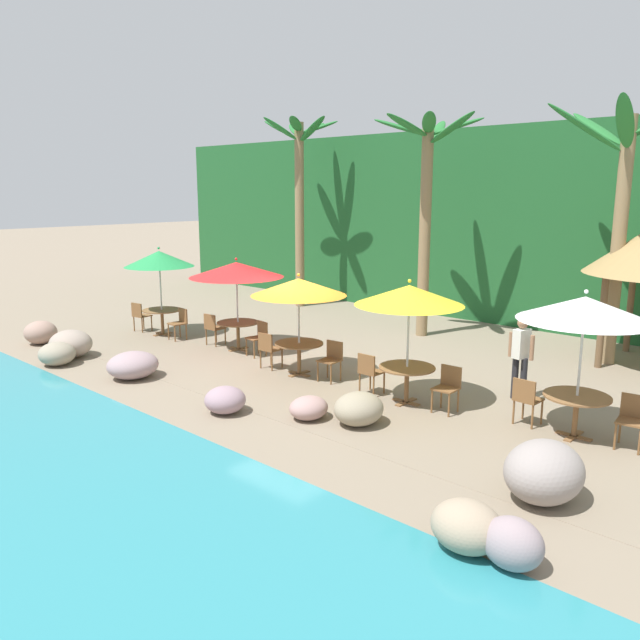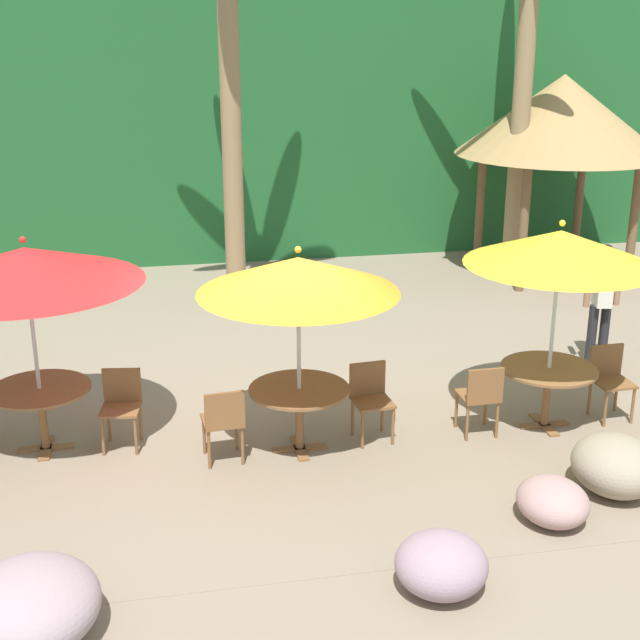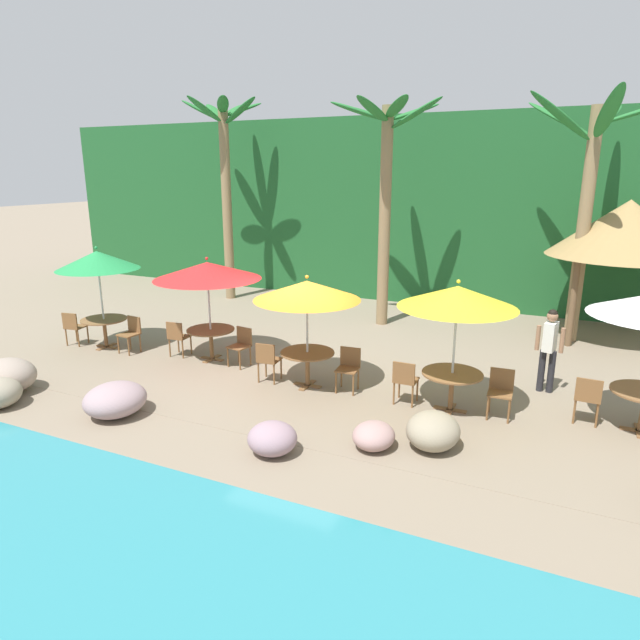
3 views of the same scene
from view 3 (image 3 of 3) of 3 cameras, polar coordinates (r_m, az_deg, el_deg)
The scene contains 26 objects.
ground_plane at distance 11.67m, azimuth -2.14°, elevation -6.26°, with size 120.00×120.00×0.00m, color gray.
terrace_deck at distance 11.67m, azimuth -2.14°, elevation -6.24°, with size 18.00×5.20×0.01m.
foliage_backdrop at distance 19.36m, azimuth 10.10°, elevation 11.23°, with size 28.00×2.40×6.00m.
rock_seawall at distance 9.01m, azimuth -6.88°, elevation -10.91°, with size 14.94×3.12×0.83m.
umbrella_green at distance 14.30m, azimuth -22.14°, elevation 5.78°, with size 1.96×1.96×2.54m.
dining_table_green at distance 14.61m, azimuth -21.52°, elevation -0.36°, with size 1.10×1.10×0.74m.
chair_green_seaward at distance 14.05m, azimuth -19.03°, elevation -1.15°, with size 0.46×0.47×0.87m.
chair_green_inland at distance 15.10m, azimuth -24.25°, elevation -0.57°, with size 0.48×0.48×0.87m.
umbrella_red at distance 12.62m, azimuth -11.64°, elevation 5.05°, with size 2.43×2.43×2.42m.
dining_table_red at distance 12.96m, azimuth -11.28°, elevation -1.47°, with size 1.10×1.10×0.74m.
chair_red_seaward at distance 12.50m, azimuth -8.18°, elevation -2.44°, with size 0.48×0.49×0.87m.
chair_red_inland at distance 13.37m, azimuth -14.60°, elevation -1.62°, with size 0.46×0.46×0.87m.
umbrella_orange at distance 10.77m, azimuth -1.36°, elevation 3.09°, with size 2.14×2.14×2.32m.
dining_table_orange at distance 11.15m, azimuth -1.32°, elevation -3.94°, with size 1.10×1.10×0.74m.
chair_orange_seaward at distance 11.00m, azimuth 3.01°, elevation -4.78°, with size 0.46×0.46×0.87m.
chair_orange_inland at distance 11.42m, azimuth -5.46°, elevation -4.06°, with size 0.45×0.46×0.87m.
umbrella_yellow at distance 9.87m, azimuth 14.11°, elevation 2.35°, with size 2.10×2.10×2.46m.
dining_table_yellow at distance 10.31m, azimuth 13.56°, elevation -6.00°, with size 1.10×1.10×0.74m.
chair_yellow_seaward at distance 10.36m, azimuth 18.28°, elevation -6.86°, with size 0.44×0.45×0.87m.
chair_yellow_inland at distance 10.43m, azimuth 8.83°, elevation -6.09°, with size 0.42×0.43×0.87m.
chair_white_inland at distance 10.61m, azimuth 26.08°, elevation -7.16°, with size 0.44×0.45×0.87m.
palm_tree_nearest at distance 18.92m, azimuth -9.82°, elevation 15.33°, with size 2.72×2.76×6.53m.
palm_tree_second at distance 15.41m, azimuth 6.86°, elevation 14.82°, with size 3.00×3.02×6.12m.
palm_tree_third at distance 15.18m, azimuth 26.13°, elevation 12.75°, with size 3.72×3.83×6.08m.
palapa_hut at distance 15.79m, azimuth 29.31°, elevation 8.25°, with size 3.74×3.74×3.60m.
waiter_in_white at distance 11.66m, azimuth 22.74°, elevation -2.37°, with size 0.52×0.37×1.70m.
Camera 3 is at (4.93, -9.68, 4.28)m, focal length 30.78 mm.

